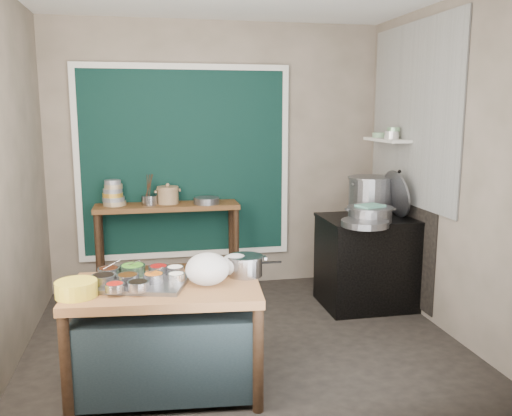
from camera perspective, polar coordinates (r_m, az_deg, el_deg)
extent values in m
cube|color=#2D2722|center=(4.69, -1.44, -13.65)|extent=(3.50, 3.00, 0.02)
cube|color=gray|center=(5.81, -4.11, 5.36)|extent=(3.50, 0.02, 2.80)
cube|color=gray|center=(4.38, -24.89, 2.85)|extent=(0.02, 3.00, 2.80)
cube|color=gray|center=(4.94, 19.09, 3.97)|extent=(0.02, 3.00, 2.80)
cube|color=black|center=(5.74, -7.53, 4.74)|extent=(2.10, 0.02, 1.90)
cube|color=#B2B2AA|center=(5.38, 16.16, 9.41)|extent=(0.02, 1.70, 1.70)
cube|color=black|center=(5.60, 15.15, -2.40)|extent=(0.01, 1.30, 1.30)
cube|color=beige|center=(5.61, 13.65, 6.98)|extent=(0.22, 0.70, 0.03)
cube|color=brown|center=(3.79, -9.39, -13.45)|extent=(1.31, 0.83, 0.75)
cube|color=brown|center=(5.69, -9.21, -4.31)|extent=(1.45, 0.40, 0.95)
cube|color=black|center=(5.42, 11.77, -5.68)|extent=(0.90, 0.68, 0.85)
cube|color=black|center=(5.31, 11.94, -1.12)|extent=(0.92, 0.69, 0.03)
cube|color=gray|center=(3.70, -12.17, -7.71)|extent=(0.71, 0.59, 0.03)
cylinder|color=gray|center=(3.51, -12.30, -8.01)|extent=(0.14, 0.14, 0.06)
cylinder|color=silver|center=(3.65, -8.39, -7.21)|extent=(0.11, 0.11, 0.05)
cylinder|color=gray|center=(3.53, -14.63, -8.08)|extent=(0.12, 0.12, 0.05)
cylinder|color=gray|center=(3.82, -10.23, -6.42)|extent=(0.14, 0.14, 0.06)
cylinder|color=gray|center=(3.65, -10.72, -7.22)|extent=(0.14, 0.14, 0.06)
cylinder|color=gray|center=(3.65, -13.34, -7.29)|extent=(0.15, 0.15, 0.06)
cylinder|color=gray|center=(3.69, -15.72, -7.24)|extent=(0.16, 0.16, 0.06)
cylinder|color=gray|center=(3.83, -15.24, -6.54)|extent=(0.15, 0.15, 0.06)
cylinder|color=gray|center=(3.83, -12.84, -6.37)|extent=(0.17, 0.17, 0.07)
cylinder|color=gray|center=(3.80, -8.51, -6.51)|extent=(0.12, 0.12, 0.05)
cylinder|color=gold|center=(3.58, -18.40, -8.07)|extent=(0.31, 0.31, 0.10)
ellipsoid|color=white|center=(3.61, -5.13, -6.42)|extent=(0.32, 0.28, 0.22)
ellipsoid|color=white|center=(3.80, -2.19, -5.97)|extent=(0.24, 0.22, 0.16)
cylinder|color=tan|center=(5.62, -14.73, 0.49)|extent=(0.23, 0.23, 0.04)
cylinder|color=gray|center=(5.62, -14.75, 0.92)|extent=(0.22, 0.22, 0.04)
cylinder|color=gold|center=(5.61, -14.77, 1.35)|extent=(0.20, 0.20, 0.04)
cylinder|color=gray|center=(5.60, -14.79, 1.79)|extent=(0.19, 0.19, 0.04)
cylinder|color=tan|center=(5.60, -14.81, 2.22)|extent=(0.18, 0.18, 0.04)
cylinder|color=gray|center=(5.59, -14.83, 2.66)|extent=(0.16, 0.16, 0.04)
cylinder|color=gray|center=(5.57, -11.16, 0.82)|extent=(0.20, 0.20, 0.10)
cylinder|color=gray|center=(5.55, -5.23, 0.78)|extent=(0.33, 0.33, 0.07)
cylinder|color=gray|center=(5.35, 14.57, 1.46)|extent=(0.14, 0.47, 0.45)
cube|color=#60A786|center=(5.07, 11.94, 0.23)|extent=(0.28, 0.25, 0.02)
cylinder|color=gray|center=(4.88, 11.40, -1.59)|extent=(0.55, 0.55, 0.06)
cylinder|color=silver|center=(5.51, 14.15, 7.26)|extent=(0.14, 0.14, 0.04)
cylinder|color=silver|center=(5.51, 14.17, 7.65)|extent=(0.13, 0.13, 0.04)
cylinder|color=gray|center=(5.51, 14.18, 8.04)|extent=(0.12, 0.12, 0.04)
cylinder|color=gray|center=(5.79, 12.84, 7.50)|extent=(0.18, 0.18, 0.05)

